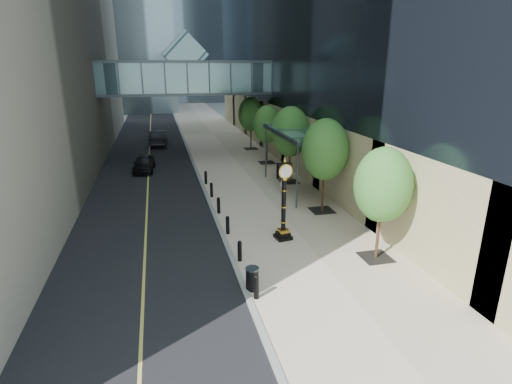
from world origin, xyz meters
TOP-DOWN VIEW (x-y plane):
  - ground at (0.00, 0.00)m, footprint 320.00×320.00m
  - road at (-7.00, 40.00)m, footprint 8.00×180.00m
  - sidewalk at (1.00, 40.00)m, footprint 8.00×180.00m
  - curb at (-3.00, 40.00)m, footprint 0.25×180.00m
  - skywalk at (-3.00, 28.00)m, footprint 17.00×4.20m
  - entrance_canopy at (3.48, 14.00)m, footprint 3.00×8.00m
  - bollard_row at (-2.70, 9.00)m, footprint 0.20×16.20m
  - street_trees at (3.60, 15.84)m, footprint 2.81×28.61m
  - street_clock at (-0.01, 6.10)m, footprint 0.90×0.90m
  - trash_bin at (-2.70, 1.69)m, footprint 0.57×0.57m
  - pedestrian at (2.27, 13.34)m, footprint 0.67×0.46m
  - car_near at (-7.33, 22.27)m, footprint 1.97×4.18m
  - car_far at (-5.96, 33.57)m, footprint 2.07×5.10m

SIDE VIEW (x-z plane):
  - ground at x=0.00m, z-range 0.00..0.00m
  - road at x=-7.00m, z-range 0.00..0.02m
  - sidewalk at x=1.00m, z-range 0.00..0.06m
  - curb at x=-3.00m, z-range 0.00..0.07m
  - bollard_row at x=-2.70m, z-range 0.06..0.96m
  - trash_bin at x=-2.70m, z-range 0.06..0.96m
  - car_near at x=-7.33m, z-range 0.02..1.40m
  - car_far at x=-5.96m, z-range 0.02..1.67m
  - pedestrian at x=2.27m, z-range 0.06..1.84m
  - street_clock at x=-0.01m, z-range -0.22..4.01m
  - street_trees at x=3.60m, z-range 0.88..6.66m
  - entrance_canopy at x=3.48m, z-range 2.00..6.38m
  - skywalk at x=-3.00m, z-range 4.81..10.61m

